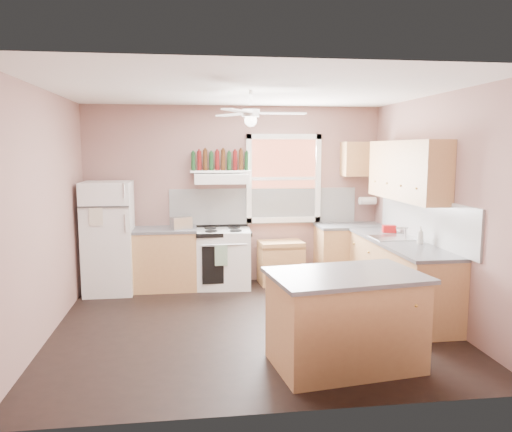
{
  "coord_description": "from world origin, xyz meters",
  "views": [
    {
      "loc": [
        -0.68,
        -5.61,
        2.05
      ],
      "look_at": [
        0.1,
        0.3,
        1.25
      ],
      "focal_mm": 35.0,
      "sensor_mm": 36.0,
      "label": 1
    }
  ],
  "objects": [
    {
      "name": "wall_back",
      "position": [
        0.0,
        2.02,
        1.35
      ],
      "size": [
        4.5,
        0.05,
        2.7
      ],
      "primitive_type": "cube",
      "color": "#8A645C",
      "rests_on": "ground"
    },
    {
      "name": "base_cabinet_corner",
      "position": [
        1.75,
        1.7,
        0.43
      ],
      "size": [
        1.0,
        0.6,
        0.86
      ],
      "primitive_type": "cube",
      "color": "#AF7A49",
      "rests_on": "floor"
    },
    {
      "name": "island_top",
      "position": [
        0.75,
        -1.21,
        0.88
      ],
      "size": [
        1.52,
        1.1,
        0.04
      ],
      "primitive_type": "cube",
      "rotation": [
        0.0,
        0.0,
        0.14
      ],
      "color": "#505053",
      "rests_on": "island"
    },
    {
      "name": "base_cabinet_left",
      "position": [
        -1.06,
        1.7,
        0.43
      ],
      "size": [
        0.9,
        0.6,
        0.86
      ],
      "primitive_type": "cube",
      "color": "#AF7A49",
      "rests_on": "floor"
    },
    {
      "name": "upper_cabinet_corner",
      "position": [
        1.95,
        1.83,
        1.9
      ],
      "size": [
        0.6,
        0.33,
        0.52
      ],
      "primitive_type": "cube",
      "color": "#AF7A49",
      "rests_on": "wall_back"
    },
    {
      "name": "floor",
      "position": [
        0.0,
        0.0,
        0.0
      ],
      "size": [
        4.5,
        4.5,
        0.0
      ],
      "primitive_type": "plane",
      "color": "black",
      "rests_on": "ground"
    },
    {
      "name": "backsplash_right",
      "position": [
        2.23,
        0.3,
        1.18
      ],
      "size": [
        0.03,
        2.6,
        0.55
      ],
      "primitive_type": "cube",
      "color": "white",
      "rests_on": "wall_right"
    },
    {
      "name": "bottle_shelf",
      "position": [
        -0.23,
        1.87,
        1.72
      ],
      "size": [
        0.9,
        0.26,
        0.03
      ],
      "primitive_type": "cube",
      "color": "white",
      "rests_on": "range_hood"
    },
    {
      "name": "wall_right",
      "position": [
        2.27,
        0.0,
        1.35
      ],
      "size": [
        0.05,
        4.0,
        2.7
      ],
      "primitive_type": "cube",
      "color": "#8A645C",
      "rests_on": "ground"
    },
    {
      "name": "toaster",
      "position": [
        -0.82,
        1.59,
        0.99
      ],
      "size": [
        0.32,
        0.25,
        0.18
      ],
      "primitive_type": "cube",
      "rotation": [
        0.0,
        0.0,
        0.38
      ],
      "color": "silver",
      "rests_on": "counter_left"
    },
    {
      "name": "red_caddy",
      "position": [
        2.06,
        0.94,
        0.95
      ],
      "size": [
        0.2,
        0.15,
        0.1
      ],
      "primitive_type": "cube",
      "rotation": [
        0.0,
        0.0,
        -0.2
      ],
      "color": "#BA0F11",
      "rests_on": "counter_right"
    },
    {
      "name": "wall_left",
      "position": [
        -2.27,
        0.0,
        1.35
      ],
      "size": [
        0.05,
        4.0,
        2.7
      ],
      "primitive_type": "cube",
      "color": "#8A645C",
      "rests_on": "ground"
    },
    {
      "name": "ceiling",
      "position": [
        0.0,
        0.0,
        2.7
      ],
      "size": [
        4.5,
        4.5,
        0.0
      ],
      "primitive_type": "plane",
      "color": "white",
      "rests_on": "ground"
    },
    {
      "name": "upper_cabinet_right",
      "position": [
        2.08,
        0.5,
        1.78
      ],
      "size": [
        0.33,
        1.8,
        0.76
      ],
      "primitive_type": "cube",
      "color": "#AF7A49",
      "rests_on": "wall_right"
    },
    {
      "name": "faucet",
      "position": [
        2.1,
        0.5,
        0.97
      ],
      "size": [
        0.03,
        0.03,
        0.14
      ],
      "primitive_type": "cylinder",
      "color": "silver",
      "rests_on": "sink"
    },
    {
      "name": "stove",
      "position": [
        -0.21,
        1.7,
        0.43
      ],
      "size": [
        0.85,
        0.7,
        0.86
      ],
      "primitive_type": "cube",
      "rotation": [
        0.0,
        0.0,
        -0.08
      ],
      "color": "white",
      "rests_on": "floor"
    },
    {
      "name": "window_frame",
      "position": [
        0.75,
        1.96,
        1.6
      ],
      "size": [
        1.16,
        0.07,
        1.36
      ],
      "primitive_type": "cube",
      "color": "white",
      "rests_on": "wall_back"
    },
    {
      "name": "paper_towel",
      "position": [
        2.07,
        1.86,
        1.25
      ],
      "size": [
        0.26,
        0.12,
        0.12
      ],
      "primitive_type": "cylinder",
      "rotation": [
        0.0,
        1.57,
        0.0
      ],
      "color": "white",
      "rests_on": "wall_back"
    },
    {
      "name": "counter_right",
      "position": [
        1.94,
        0.3,
        0.88
      ],
      "size": [
        0.62,
        2.22,
        0.04
      ],
      "primitive_type": "cube",
      "color": "#505053",
      "rests_on": "base_cabinet_right"
    },
    {
      "name": "window_view",
      "position": [
        0.75,
        1.98,
        1.6
      ],
      "size": [
        1.0,
        0.02,
        1.2
      ],
      "primitive_type": "cube",
      "color": "brown",
      "rests_on": "wall_back"
    },
    {
      "name": "base_cabinet_right",
      "position": [
        1.95,
        0.3,
        0.43
      ],
      "size": [
        0.6,
        2.2,
        0.86
      ],
      "primitive_type": "cube",
      "color": "#AF7A49",
      "rests_on": "floor"
    },
    {
      "name": "island",
      "position": [
        0.75,
        -1.21,
        0.43
      ],
      "size": [
        1.43,
        1.01,
        0.86
      ],
      "primitive_type": "cube",
      "rotation": [
        0.0,
        0.0,
        0.14
      ],
      "color": "#AF7A49",
      "rests_on": "floor"
    },
    {
      "name": "ceiling_fan_hub",
      "position": [
        0.0,
        0.0,
        2.45
      ],
      "size": [
        0.2,
        0.2,
        0.08
      ],
      "primitive_type": "cylinder",
      "color": "white",
      "rests_on": "ceiling"
    },
    {
      "name": "counter_left",
      "position": [
        -1.06,
        1.7,
        0.88
      ],
      "size": [
        0.92,
        0.62,
        0.04
      ],
      "primitive_type": "cube",
      "color": "#505053",
      "rests_on": "base_cabinet_left"
    },
    {
      "name": "soap_bottle",
      "position": [
        2.1,
        0.08,
        1.01
      ],
      "size": [
        0.1,
        0.1,
        0.21
      ],
      "primitive_type": "imported",
      "rotation": [
        0.0,
        0.0,
        3.33
      ],
      "color": "silver",
      "rests_on": "counter_right"
    },
    {
      "name": "counter_corner",
      "position": [
        1.75,
        1.7,
        0.88
      ],
      "size": [
        1.02,
        0.62,
        0.04
      ],
      "primitive_type": "cube",
      "color": "#505053",
      "rests_on": "base_cabinet_corner"
    },
    {
      "name": "refrigerator",
      "position": [
        -1.85,
        1.6,
        0.8
      ],
      "size": [
        0.68,
        0.66,
        1.6
      ],
      "primitive_type": "cube",
      "rotation": [
        0.0,
        0.0,
        0.0
      ],
      "color": "white",
      "rests_on": "floor"
    },
    {
      "name": "range_hood",
      "position": [
        -0.23,
        1.75,
        1.62
      ],
      "size": [
        0.78,
        0.5,
        0.14
      ],
      "primitive_type": "cube",
      "color": "white",
      "rests_on": "wall_back"
    },
    {
      "name": "cart",
      "position": [
        0.68,
        1.75,
        0.33
      ],
      "size": [
        0.69,
        0.48,
        0.66
      ],
      "primitive_type": "cube",
      "rotation": [
        0.0,
        0.0,
        0.07
      ],
      "color": "#AF7A49",
      "rests_on": "floor"
    },
    {
      "name": "backsplash_back",
      "position": [
        0.45,
        1.99,
        1.18
      ],
      "size": [
        2.9,
        0.03,
        0.55
      ],
      "primitive_type": "cube",
      "color": "white",
      "rests_on": "wall_back"
    },
    {
      "name": "sink",
      "position": [
        1.94,
        0.5,
        0.9
      ],
      "size": [
        0.55,
        0.45,
        0.03
      ],
      "primitive_type": "cube",
      "color": "silver",
      "rests_on": "counter_right"
    },
    {
      "name": "wine_bottles",
      "position": [
        -0.23,
        1.87,
        1.88
      ],
      "size": [
        0.86,
        0.06,
        0.31
      ],
      "color": "#143819",
      "rests_on": "bottle_shelf"
    }
  ]
}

